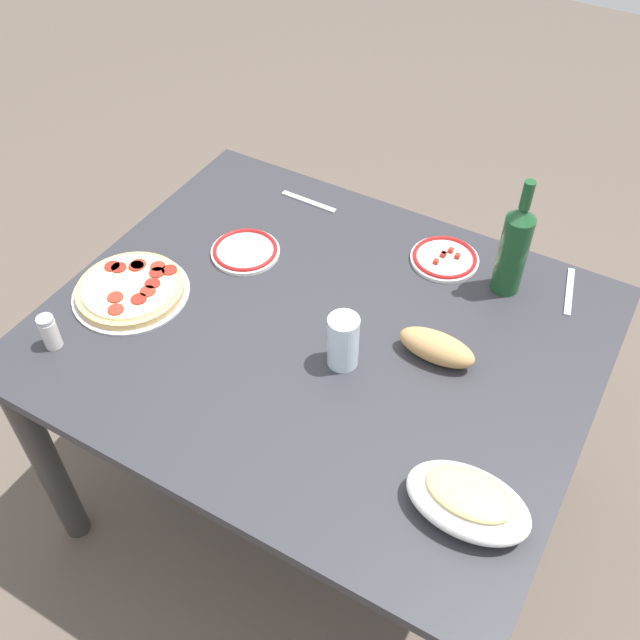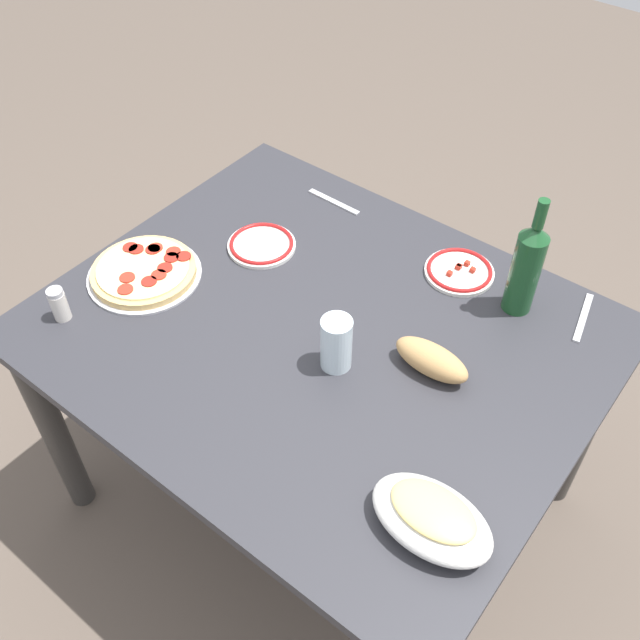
% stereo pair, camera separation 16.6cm
% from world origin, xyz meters
% --- Properties ---
extents(ground_plane, '(8.00, 8.00, 0.00)m').
position_xyz_m(ground_plane, '(0.00, 0.00, 0.00)').
color(ground_plane, brown).
rests_on(ground_plane, ground).
extents(dining_table, '(1.25, 1.03, 0.74)m').
position_xyz_m(dining_table, '(0.00, 0.00, 0.62)').
color(dining_table, '#2D2D33').
rests_on(dining_table, ground).
extents(pepperoni_pizza, '(0.28, 0.28, 0.03)m').
position_xyz_m(pepperoni_pizza, '(-0.46, -0.13, 0.75)').
color(pepperoni_pizza, '#B7B7BC').
rests_on(pepperoni_pizza, dining_table).
extents(baked_pasta_dish, '(0.24, 0.15, 0.08)m').
position_xyz_m(baked_pasta_dish, '(0.47, -0.27, 0.78)').
color(baked_pasta_dish, white).
rests_on(baked_pasta_dish, dining_table).
extents(wine_bottle, '(0.07, 0.07, 0.31)m').
position_xyz_m(wine_bottle, '(0.32, 0.35, 0.86)').
color(wine_bottle, '#194723').
rests_on(wine_bottle, dining_table).
extents(water_glass, '(0.07, 0.07, 0.13)m').
position_xyz_m(water_glass, '(0.09, -0.06, 0.80)').
color(water_glass, silver).
rests_on(water_glass, dining_table).
extents(side_plate_near, '(0.18, 0.18, 0.02)m').
position_xyz_m(side_plate_near, '(-0.30, 0.14, 0.75)').
color(side_plate_near, white).
rests_on(side_plate_near, dining_table).
extents(side_plate_far, '(0.17, 0.17, 0.02)m').
position_xyz_m(side_plate_far, '(0.16, 0.37, 0.75)').
color(side_plate_far, white).
rests_on(side_plate_far, dining_table).
extents(bread_loaf, '(0.18, 0.07, 0.07)m').
position_xyz_m(bread_loaf, '(0.27, 0.05, 0.77)').
color(bread_loaf, tan).
rests_on(bread_loaf, dining_table).
extents(spice_shaker, '(0.04, 0.04, 0.09)m').
position_xyz_m(spice_shaker, '(-0.50, -0.34, 0.78)').
color(spice_shaker, silver).
rests_on(spice_shaker, dining_table).
extents(fork_left, '(0.17, 0.02, 0.00)m').
position_xyz_m(fork_left, '(-0.27, 0.41, 0.74)').
color(fork_left, '#B7B7BC').
rests_on(fork_left, dining_table).
extents(fork_right, '(0.05, 0.17, 0.00)m').
position_xyz_m(fork_right, '(0.47, 0.41, 0.74)').
color(fork_right, '#B7B7BC').
rests_on(fork_right, dining_table).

